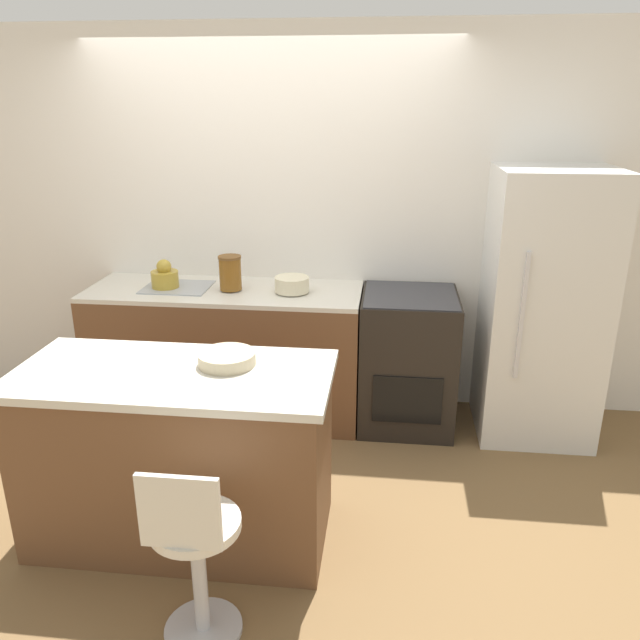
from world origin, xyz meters
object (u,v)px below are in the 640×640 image
Objects in this scene: refrigerator at (543,307)px; mixing_bowl at (292,284)px; stool_chair at (195,555)px; oven_range at (407,360)px; kettle at (165,277)px.

mixing_bowl is at bearing -179.58° from refrigerator.
mixing_bowl is (-1.62, -0.01, 0.10)m from refrigerator.
stool_chair is at bearing -92.54° from mixing_bowl.
kettle is at bearing -179.35° from oven_range.
stool_chair is 2.19m from kettle.
mixing_bowl is (-0.78, -0.02, 0.51)m from oven_range.
refrigerator reaches higher than mixing_bowl.
mixing_bowl is at bearing 87.46° from stool_chair.
stool_chair is 4.50× the size of kettle.
mixing_bowl reaches higher than stool_chair.
mixing_bowl is at bearing -0.00° from kettle.
refrigerator reaches higher than oven_range.
oven_range is at bearing 179.53° from refrigerator.
oven_range is 4.79× the size of kettle.
mixing_bowl is (0.87, -0.00, -0.02)m from kettle.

